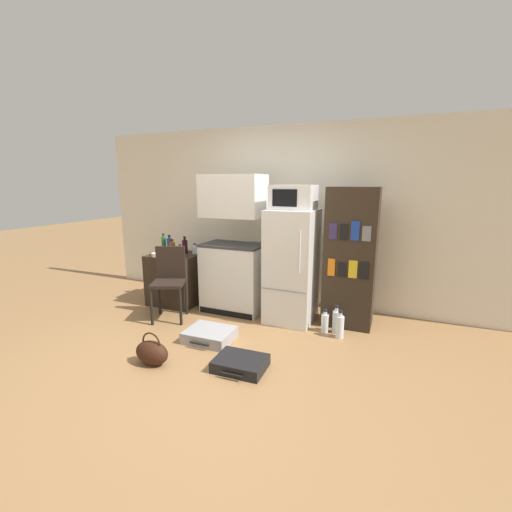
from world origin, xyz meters
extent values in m
plane|color=olive|center=(0.00, 0.00, 0.00)|extent=(24.00, 24.00, 0.00)
cube|color=silver|center=(0.20, 2.00, 1.27)|extent=(6.40, 0.10, 2.54)
cube|color=#2D2319|center=(-1.33, 1.26, 0.37)|extent=(0.69, 0.68, 0.74)
cube|color=silver|center=(-0.41, 1.32, 0.46)|extent=(0.82, 0.56, 0.91)
cube|color=#333338|center=(-0.41, 1.32, 0.93)|extent=(0.84, 0.57, 0.03)
cube|color=silver|center=(-0.41, 1.32, 1.58)|extent=(0.82, 0.48, 0.56)
cube|color=black|center=(-0.41, 1.04, 0.04)|extent=(0.79, 0.01, 0.08)
cube|color=silver|center=(0.43, 1.28, 0.72)|extent=(0.59, 0.63, 1.43)
cube|color=gray|center=(0.43, 0.96, 0.49)|extent=(0.56, 0.01, 0.01)
cylinder|color=silver|center=(0.62, 0.95, 0.97)|extent=(0.02, 0.02, 0.50)
cube|color=silver|center=(0.43, 1.28, 1.58)|extent=(0.52, 0.40, 0.30)
cube|color=black|center=(0.38, 1.08, 1.58)|extent=(0.30, 0.01, 0.20)
cube|color=#2D2319|center=(1.13, 1.41, 0.85)|extent=(0.60, 0.38, 1.71)
cube|color=orange|center=(0.94, 1.22, 0.77)|extent=(0.08, 0.01, 0.21)
cube|color=black|center=(1.06, 1.22, 0.75)|extent=(0.09, 0.01, 0.17)
cube|color=gold|center=(1.19, 1.22, 0.77)|extent=(0.10, 0.01, 0.21)
cube|color=black|center=(1.32, 1.22, 0.76)|extent=(0.11, 0.01, 0.20)
cube|color=#332856|center=(0.94, 1.22, 1.20)|extent=(0.09, 0.01, 0.19)
cube|color=black|center=(1.06, 1.22, 1.20)|extent=(0.09, 0.01, 0.18)
cube|color=#193899|center=(1.19, 1.22, 1.22)|extent=(0.09, 0.01, 0.22)
cube|color=slate|center=(1.32, 1.22, 1.19)|extent=(0.10, 0.01, 0.17)
cylinder|color=black|center=(-1.24, 1.36, 0.83)|extent=(0.08, 0.08, 0.19)
cylinder|color=black|center=(-1.24, 1.36, 0.95)|extent=(0.04, 0.04, 0.03)
cylinder|color=black|center=(-1.24, 1.36, 0.97)|extent=(0.04, 0.04, 0.02)
cylinder|color=#1E47A3|center=(-1.53, 1.38, 0.83)|extent=(0.08, 0.08, 0.20)
cylinder|color=#1E47A3|center=(-1.53, 1.38, 0.95)|extent=(0.04, 0.04, 0.04)
cylinder|color=black|center=(-1.53, 1.38, 0.98)|extent=(0.04, 0.04, 0.02)
cylinder|color=brown|center=(-1.39, 1.26, 0.82)|extent=(0.08, 0.08, 0.16)
cylinder|color=brown|center=(-1.39, 1.26, 0.91)|extent=(0.04, 0.04, 0.03)
cylinder|color=black|center=(-1.39, 1.26, 0.94)|extent=(0.04, 0.04, 0.02)
cylinder|color=silver|center=(-1.08, 1.38, 0.79)|extent=(0.09, 0.09, 0.12)
cylinder|color=silver|center=(-1.08, 1.38, 0.86)|extent=(0.04, 0.04, 0.02)
cylinder|color=black|center=(-1.08, 1.38, 0.88)|extent=(0.04, 0.04, 0.01)
cylinder|color=#1E6028|center=(-1.63, 1.37, 0.84)|extent=(0.07, 0.07, 0.21)
cylinder|color=#1E6028|center=(-1.63, 1.37, 0.96)|extent=(0.03, 0.03, 0.04)
cylinder|color=black|center=(-1.63, 1.37, 0.99)|extent=(0.03, 0.03, 0.02)
cylinder|color=white|center=(-1.23, 1.23, 0.80)|extent=(0.08, 0.08, 0.12)
cylinder|color=white|center=(-1.23, 1.23, 0.87)|extent=(0.04, 0.04, 0.02)
cylinder|color=black|center=(-1.23, 1.23, 0.88)|extent=(0.04, 0.04, 0.01)
cylinder|color=silver|center=(-1.47, 1.02, 0.76)|extent=(0.17, 0.17, 0.05)
cylinder|color=black|center=(-1.12, 0.42, 0.24)|extent=(0.04, 0.04, 0.47)
cylinder|color=black|center=(-0.78, 0.56, 0.24)|extent=(0.04, 0.04, 0.47)
cylinder|color=black|center=(-1.26, 0.75, 0.24)|extent=(0.04, 0.04, 0.47)
cylinder|color=black|center=(-0.93, 0.90, 0.24)|extent=(0.04, 0.04, 0.47)
cube|color=black|center=(-1.02, 0.66, 0.49)|extent=(0.53, 0.53, 0.04)
cube|color=black|center=(-1.09, 0.82, 0.73)|extent=(0.37, 0.20, 0.43)
cube|color=#99999E|center=(-0.23, 0.33, 0.06)|extent=(0.53, 0.45, 0.13)
cylinder|color=black|center=(-0.22, 0.09, 0.06)|extent=(0.23, 0.03, 0.02)
cube|color=black|center=(0.36, -0.08, 0.06)|extent=(0.50, 0.39, 0.11)
cylinder|color=black|center=(0.36, -0.29, 0.06)|extent=(0.22, 0.03, 0.02)
ellipsoid|color=#33190F|center=(-0.48, -0.35, 0.12)|extent=(0.36, 0.20, 0.24)
torus|color=#33190F|center=(-0.48, -0.35, 0.23)|extent=(0.21, 0.02, 0.21)
cylinder|color=silver|center=(0.92, 1.07, 0.11)|extent=(0.09, 0.09, 0.22)
cylinder|color=silver|center=(0.92, 1.07, 0.24)|extent=(0.04, 0.04, 0.04)
cylinder|color=black|center=(0.92, 1.07, 0.27)|extent=(0.05, 0.05, 0.02)
cylinder|color=silver|center=(1.05, 1.10, 0.13)|extent=(0.09, 0.09, 0.27)
cylinder|color=silver|center=(1.05, 1.10, 0.29)|extent=(0.04, 0.04, 0.05)
cylinder|color=black|center=(1.05, 1.10, 0.33)|extent=(0.05, 0.05, 0.03)
cylinder|color=silver|center=(1.11, 0.98, 0.13)|extent=(0.10, 0.10, 0.26)
cylinder|color=silver|center=(1.11, 0.98, 0.28)|extent=(0.04, 0.04, 0.05)
cylinder|color=black|center=(1.11, 0.98, 0.32)|extent=(0.05, 0.05, 0.03)
camera|label=1|loc=(1.67, -2.77, 1.76)|focal=24.00mm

